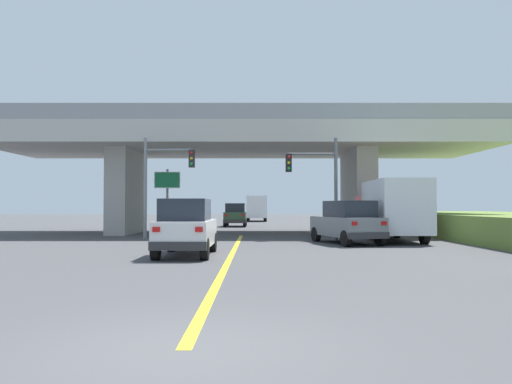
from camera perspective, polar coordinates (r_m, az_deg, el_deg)
The scene contains 11 objects.
ground at distance 33.60m, azimuth -1.65°, elevation -4.60°, with size 160.00×160.00×0.00m, color #424244.
overpass_bridge at distance 33.76m, azimuth -1.64°, elevation 4.73°, with size 31.36×10.11×7.55m.
lane_divider_stripe at distance 18.68m, azimuth -2.87°, elevation -7.00°, with size 0.20×24.51×0.01m, color yellow.
suv_lead at distance 18.46m, azimuth -7.87°, elevation -3.92°, with size 1.86×4.29×2.02m.
suv_crossing at distance 24.56m, azimuth 9.96°, elevation -3.32°, with size 3.03×4.96×2.02m.
box_truck at distance 26.83m, azimuth 14.68°, elevation -1.89°, with size 2.33×6.97×3.04m.
sedan_oncoming at distance 44.88m, azimuth -2.42°, elevation -2.55°, with size 1.92×4.59×2.02m.
traffic_signal_nearside at distance 27.43m, azimuth 6.84°, elevation 1.70°, with size 2.75×0.36×5.39m.
traffic_signal_farside at distance 28.33m, azimuth -10.51°, elevation 1.90°, with size 2.77×0.36×5.49m.
highway_sign at distance 32.00m, azimuth -9.95°, elevation 0.57°, with size 1.59×0.17×4.04m.
semi_truck_distant at distance 60.68m, azimuth -0.06°, elevation -1.78°, with size 2.33×6.77×2.96m.
Camera 1 is at (0.89, -6.32, 1.76)m, focal length 36.06 mm.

